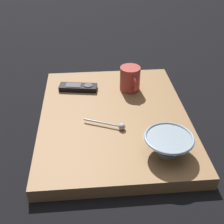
% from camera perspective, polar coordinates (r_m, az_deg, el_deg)
% --- Properties ---
extents(ground_plane, '(6.00, 6.00, 0.00)m').
position_cam_1_polar(ground_plane, '(1.09, 0.36, -2.28)').
color(ground_plane, black).
extents(table, '(0.52, 0.66, 0.04)m').
position_cam_1_polar(table, '(1.07, 0.37, -1.33)').
color(table, '#936D47').
rests_on(table, ground).
extents(cereal_bowl, '(0.15, 0.15, 0.06)m').
position_cam_1_polar(cereal_bowl, '(0.89, 10.82, -6.04)').
color(cereal_bowl, '#8C9EAD').
rests_on(cereal_bowl, table).
extents(coffee_mug, '(0.08, 0.11, 0.10)m').
position_cam_1_polar(coffee_mug, '(1.18, 3.53, 6.39)').
color(coffee_mug, '#A53833').
rests_on(coffee_mug, table).
extents(teaspoon, '(0.14, 0.07, 0.02)m').
position_cam_1_polar(teaspoon, '(0.99, 0.83, -2.63)').
color(teaspoon, '#A3A5B2').
rests_on(teaspoon, table).
extents(tv_remote_near, '(0.16, 0.07, 0.02)m').
position_cam_1_polar(tv_remote_near, '(1.20, -6.53, 4.74)').
color(tv_remote_near, black).
rests_on(tv_remote_near, table).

